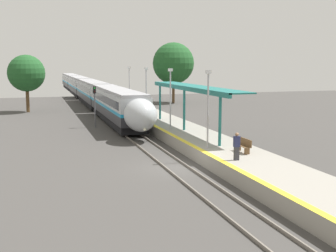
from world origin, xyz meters
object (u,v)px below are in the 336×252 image
at_px(platform_bench, 244,145).
at_px(lamppost_far, 146,89).
at_px(lamppost_farthest, 129,85).
at_px(train, 85,88).
at_px(person_waiting, 237,146).
at_px(railway_signal, 95,102).
at_px(lamppost_near, 208,104).
at_px(lamppost_mid, 170,95).

relative_size(platform_bench, lamppost_far, 0.30).
bearing_deg(lamppost_far, lamppost_farthest, 90.00).
xyz_separation_m(train, platform_bench, (4.21, -50.88, -0.80)).
bearing_deg(train, lamppost_farthest, -83.98).
relative_size(person_waiting, lamppost_farthest, 0.32).
distance_m(railway_signal, lamppost_far, 5.40).
xyz_separation_m(lamppost_near, lamppost_far, (0.00, 16.32, 0.00)).
distance_m(platform_bench, lamppost_mid, 10.61).
bearing_deg(lamppost_mid, person_waiting, -88.90).
bearing_deg(platform_bench, lamppost_far, 95.11).
bearing_deg(lamppost_mid, train, 93.62).
relative_size(train, lamppost_farthest, 16.41).
xyz_separation_m(person_waiting, railway_signal, (-5.38, 21.10, 0.82)).
relative_size(train, platform_bench, 54.34).
xyz_separation_m(train, person_waiting, (2.80, -52.68, -0.42)).
bearing_deg(lamppost_far, person_waiting, -89.34).
xyz_separation_m(train, lamppost_far, (2.57, -32.55, 1.70)).
height_order(lamppost_far, lamppost_farthest, same).
bearing_deg(lamppost_far, train, 94.52).
bearing_deg(railway_signal, lamppost_farthest, 54.40).
bearing_deg(train, lamppost_near, -86.99).
xyz_separation_m(railway_signal, lamppost_farthest, (5.15, 7.19, 1.31)).
relative_size(train, lamppost_mid, 16.41).
bearing_deg(lamppost_mid, lamppost_near, -90.00).
bearing_deg(platform_bench, person_waiting, -128.06).
height_order(platform_bench, person_waiting, person_waiting).
height_order(train, lamppost_near, lamppost_near).
height_order(train, railway_signal, railway_signal).
relative_size(railway_signal, lamppost_farthest, 0.81).
relative_size(railway_signal, lamppost_mid, 0.81).
xyz_separation_m(person_waiting, lamppost_near, (-0.23, 3.82, 2.13)).
distance_m(lamppost_near, lamppost_mid, 8.16).
xyz_separation_m(platform_bench, lamppost_near, (-1.64, 2.02, 2.50)).
relative_size(platform_bench, person_waiting, 0.96).
bearing_deg(platform_bench, lamppost_near, 129.09).
bearing_deg(railway_signal, person_waiting, -75.69).
bearing_deg(platform_bench, lamppost_mid, 99.16).
bearing_deg(train, person_waiting, -86.95).
height_order(train, person_waiting, train).
bearing_deg(lamppost_near, railway_signal, 106.60).
relative_size(train, lamppost_near, 16.41).
bearing_deg(lamppost_farthest, train, 96.02).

